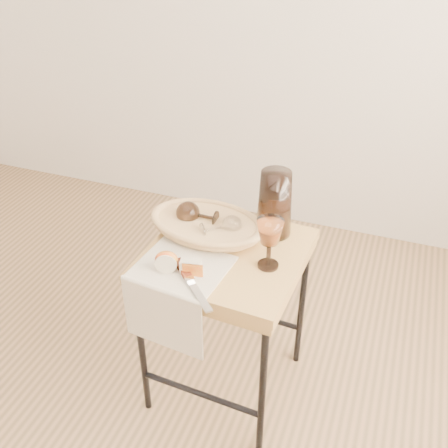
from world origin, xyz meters
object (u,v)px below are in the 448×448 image
at_px(side_table, 226,322).
at_px(goblet_lying_a, 200,215).
at_px(bread_basket, 207,226).
at_px(tea_towel, 182,267).
at_px(goblet_lying_b, 219,228).
at_px(pitcher, 275,203).
at_px(wine_goblet, 269,244).
at_px(table_knife, 191,281).
at_px(apple_half, 167,260).

relative_size(side_table, goblet_lying_a, 4.69).
xyz_separation_m(bread_basket, goblet_lying_a, (-0.03, 0.02, 0.03)).
height_order(tea_towel, goblet_lying_b, goblet_lying_b).
xyz_separation_m(pitcher, wine_goblet, (0.04, -0.19, -0.03)).
bearing_deg(goblet_lying_a, side_table, 144.87).
xyz_separation_m(wine_goblet, table_knife, (-0.19, -0.17, -0.07)).
distance_m(wine_goblet, table_knife, 0.27).
height_order(side_table, goblet_lying_a, goblet_lying_a).
bearing_deg(tea_towel, apple_half, -139.32).
height_order(tea_towel, apple_half, apple_half).
relative_size(tea_towel, goblet_lying_a, 2.04).
xyz_separation_m(goblet_lying_b, wine_goblet, (0.20, -0.09, 0.04)).
relative_size(goblet_lying_a, wine_goblet, 0.78).
distance_m(wine_goblet, apple_half, 0.32).
relative_size(bread_basket, apple_half, 4.95).
height_order(goblet_lying_b, table_knife, goblet_lying_b).
bearing_deg(goblet_lying_a, tea_towel, 98.63).
bearing_deg(pitcher, goblet_lying_a, -146.72).
xyz_separation_m(side_table, apple_half, (-0.14, -0.16, 0.36)).
height_order(goblet_lying_b, pitcher, pitcher).
xyz_separation_m(side_table, pitcher, (0.12, 0.16, 0.44)).
relative_size(pitcher, apple_half, 3.72).
bearing_deg(table_knife, side_table, 124.36).
xyz_separation_m(bread_basket, wine_goblet, (0.25, -0.11, 0.06)).
bearing_deg(side_table, goblet_lying_a, 144.12).
xyz_separation_m(side_table, wine_goblet, (0.15, -0.03, 0.41)).
bearing_deg(table_knife, bread_basket, 147.36).
height_order(bread_basket, wine_goblet, wine_goblet).
relative_size(side_table, goblet_lying_b, 5.62).
distance_m(side_table, pitcher, 0.48).
distance_m(pitcher, apple_half, 0.42).
bearing_deg(table_knife, goblet_lying_a, 152.59).
bearing_deg(tea_towel, side_table, 59.17).
height_order(apple_half, table_knife, apple_half).
bearing_deg(goblet_lying_b, bread_basket, 119.15).
relative_size(goblet_lying_b, table_knife, 0.45).
bearing_deg(bread_basket, table_knife, -73.11).
bearing_deg(goblet_lying_b, wine_goblet, -62.88).
distance_m(goblet_lying_a, wine_goblet, 0.31).
distance_m(tea_towel, goblet_lying_b, 0.21).
bearing_deg(pitcher, wine_goblet, -60.72).
xyz_separation_m(wine_goblet, apple_half, (-0.29, -0.13, -0.05)).
bearing_deg(pitcher, tea_towel, -107.82).
bearing_deg(side_table, goblet_lying_b, 128.10).
height_order(goblet_lying_a, table_knife, goblet_lying_a).
height_order(bread_basket, apple_half, apple_half).
bearing_deg(goblet_lying_a, apple_half, 89.38).
distance_m(goblet_lying_b, wine_goblet, 0.22).
xyz_separation_m(side_table, table_knife, (-0.04, -0.20, 0.34)).
bearing_deg(pitcher, apple_half, -109.95).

